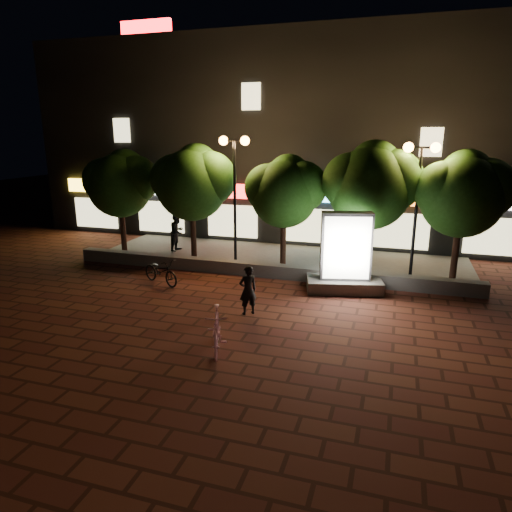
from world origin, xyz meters
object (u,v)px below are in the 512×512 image
at_px(street_lamp_right, 419,176).
at_px(ad_kiosk, 345,260).
at_px(street_lamp_left, 234,168).
at_px(pedestrian, 178,232).
at_px(tree_far_right, 464,191).
at_px(scooter_pink, 217,330).
at_px(scooter_parked, 161,271).
at_px(tree_mid, 286,189).
at_px(rider, 248,290).
at_px(tree_left, 193,180).
at_px(tree_far_left, 121,181).
at_px(tree_right, 372,183).

height_order(street_lamp_right, ad_kiosk, street_lamp_right).
distance_m(street_lamp_left, pedestrian, 4.62).
bearing_deg(street_lamp_left, tree_far_right, 1.76).
relative_size(scooter_pink, scooter_parked, 1.01).
relative_size(tree_mid, street_lamp_left, 0.87).
relative_size(ad_kiosk, rider, 1.82).
bearing_deg(pedestrian, scooter_parked, -158.71).
bearing_deg(scooter_parked, tree_far_right, -47.62).
xyz_separation_m(scooter_pink, pedestrian, (-5.45, 8.68, 0.41)).
relative_size(tree_far_right, scooter_pink, 2.57).
bearing_deg(ad_kiosk, rider, -129.93).
distance_m(tree_left, street_lamp_right, 8.96).
distance_m(tree_far_left, street_lamp_left, 5.50).
xyz_separation_m(tree_mid, scooter_parked, (-3.81, -3.46, -2.74)).
bearing_deg(scooter_parked, ad_kiosk, -55.23).
relative_size(tree_mid, ad_kiosk, 1.61).
relative_size(tree_far_left, tree_mid, 1.03).
distance_m(tree_far_right, pedestrian, 12.09).
height_order(tree_mid, tree_far_right, tree_far_right).
height_order(street_lamp_left, scooter_parked, street_lamp_left).
distance_m(street_lamp_right, rider, 7.60).
xyz_separation_m(tree_right, pedestrian, (-8.61, 0.90, -2.60)).
relative_size(street_lamp_right, scooter_pink, 2.69).
xyz_separation_m(tree_left, tree_right, (7.30, 0.00, 0.12)).
bearing_deg(tree_far_left, tree_far_right, 0.00).
xyz_separation_m(tree_far_right, scooter_parked, (-10.31, -3.46, -2.89)).
relative_size(tree_right, scooter_pink, 2.74).
height_order(rider, pedestrian, pedestrian).
distance_m(ad_kiosk, scooter_parked, 6.66).
bearing_deg(tree_right, pedestrian, 174.01).
relative_size(rider, scooter_parked, 0.84).
xyz_separation_m(tree_left, scooter_parked, (0.19, -3.46, -2.97)).
distance_m(tree_left, ad_kiosk, 7.42).
relative_size(tree_left, street_lamp_right, 0.98).
xyz_separation_m(tree_mid, ad_kiosk, (2.70, -2.20, -2.09)).
bearing_deg(tree_left, street_lamp_left, -7.70).
relative_size(tree_mid, scooter_pink, 2.43).
bearing_deg(street_lamp_left, tree_right, 2.81).
bearing_deg(tree_left, rider, -51.74).
bearing_deg(scooter_pink, tree_right, 47.91).
xyz_separation_m(street_lamp_right, ad_kiosk, (-2.25, -1.94, -2.77)).
bearing_deg(scooter_parked, pedestrian, 42.78).
xyz_separation_m(tree_far_right, street_lamp_right, (-1.55, -0.26, 0.53)).
height_order(tree_left, street_lamp_left, street_lamp_left).
distance_m(tree_mid, scooter_pink, 8.22).
bearing_deg(scooter_pink, street_lamp_left, 86.32).
xyz_separation_m(tree_left, ad_kiosk, (6.70, -2.20, -2.32)).
bearing_deg(scooter_pink, tree_left, 98.06).
bearing_deg(street_lamp_left, tree_left, 172.30).
bearing_deg(street_lamp_left, pedestrian, 160.29).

